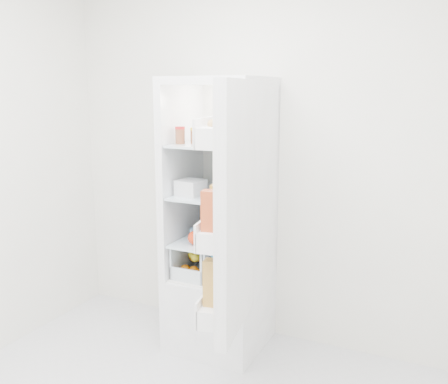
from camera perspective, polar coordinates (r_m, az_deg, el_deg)
The scene contains 21 objects.
room_walls at distance 2.04m, azimuth -10.49°, elevation 7.73°, with size 3.02×3.02×2.61m.
refrigerator at distance 3.39m, azimuth -0.15°, elevation -6.56°, with size 0.60×0.60×1.80m.
shelf_low at distance 3.31m, azimuth -0.63°, elevation -5.63°, with size 0.49×0.53×0.01m, color silver.
shelf_mid at distance 3.23m, azimuth -0.64°, elevation -0.37°, with size 0.49×0.53×0.01m, color silver.
shelf_top at distance 3.18m, azimuth -0.65°, elevation 5.45°, with size 0.49×0.53×0.01m, color silver.
crisper_left at distance 3.40m, azimuth -2.49°, elevation -7.45°, with size 0.23×0.46×0.22m, color silver, non-canonical shape.
crisper_right at distance 3.30m, azimuth 1.30°, elevation -8.06°, with size 0.23×0.46×0.22m, color silver, non-canonical shape.
condiment_jars at distance 3.09m, azimuth -2.29°, elevation 6.19°, with size 0.38×0.16×0.08m.
squeeze_bottle at distance 3.09m, azimuth 3.04°, elevation 6.90°, with size 0.05×0.05×0.16m, color silver.
tub_white at distance 3.19m, azimuth -3.82°, elevation 0.50°, with size 0.15×0.15×0.10m, color silver.
tub_cream at distance 3.21m, azimuth -0.13°, elevation 0.25°, with size 0.11×0.11×0.06m, color beige.
tin_red at distance 3.05m, azimuth 1.75°, elevation -0.46°, with size 0.08×0.08×0.05m, color #B62C1B.
foil_tray at distance 3.37m, azimuth -2.48°, elevation 0.61°, with size 0.17×0.13×0.04m, color silver.
tub_green at distance 3.25m, azimuth 2.90°, elevation 0.62°, with size 0.11×0.16×0.09m, color #408D45.
red_cabbage at distance 3.32m, azimuth -0.19°, elevation -3.86°, with size 0.18×0.18×0.18m, color #491B51.
bell_pepper at distance 3.20m, azimuth -3.35°, elevation -5.25°, with size 0.09×0.09×0.09m, color red.
mushroom_bowl at distance 3.31m, azimuth -2.55°, elevation -4.84°, with size 0.16×0.16×0.07m, color #92B3D9.
salad_bag at distance 3.08m, azimuth -1.20°, elevation -5.76°, with size 0.11×0.11×0.11m, color #A4B587.
citrus_pile at distance 3.38m, azimuth -2.83°, elevation -7.97°, with size 0.20×0.31×0.16m.
veg_pile at distance 3.31m, azimuth 1.37°, elevation -8.85°, with size 0.16×0.30×0.10m.
fridge_door at distance 2.57m, azimuth 0.78°, elevation -2.57°, with size 0.26×0.60×1.30m.
Camera 1 is at (1.20, -1.65, 1.73)m, focal length 40.00 mm.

